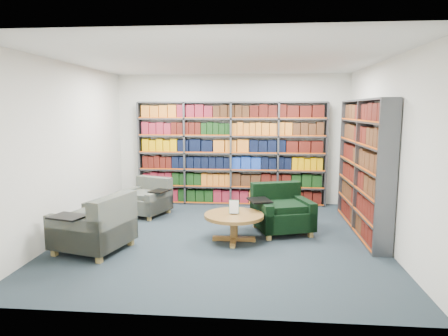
# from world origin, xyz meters

# --- Properties ---
(room_shell) EXTENTS (5.02, 5.02, 2.82)m
(room_shell) POSITION_xyz_m (0.00, 0.00, 1.40)
(room_shell) COLOR #1D272E
(room_shell) RESTS_ON ground
(bookshelf_back) EXTENTS (4.00, 0.28, 2.20)m
(bookshelf_back) POSITION_xyz_m (0.00, 2.34, 1.10)
(bookshelf_back) COLOR #47494F
(bookshelf_back) RESTS_ON ground
(bookshelf_right) EXTENTS (0.28, 2.50, 2.20)m
(bookshelf_right) POSITION_xyz_m (2.34, 0.60, 1.10)
(bookshelf_right) COLOR #47494F
(bookshelf_right) RESTS_ON ground
(chair_teal_left) EXTENTS (1.04, 1.01, 0.71)m
(chair_teal_left) POSITION_xyz_m (-1.57, 1.35, 0.29)
(chair_teal_left) COLOR #091D36
(chair_teal_left) RESTS_ON ground
(chair_green_right) EXTENTS (1.15, 1.10, 0.79)m
(chair_green_right) POSITION_xyz_m (0.97, 0.47, 0.32)
(chair_green_right) COLOR black
(chair_green_right) RESTS_ON ground
(chair_teal_front) EXTENTS (1.13, 1.21, 0.84)m
(chair_teal_front) POSITION_xyz_m (-1.71, -0.77, 0.34)
(chair_teal_front) COLOR #091D36
(chair_teal_front) RESTS_ON ground
(coffee_table) EXTENTS (0.93, 0.93, 0.65)m
(coffee_table) POSITION_xyz_m (0.22, -0.16, 0.35)
(coffee_table) COLOR olive
(coffee_table) RESTS_ON ground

